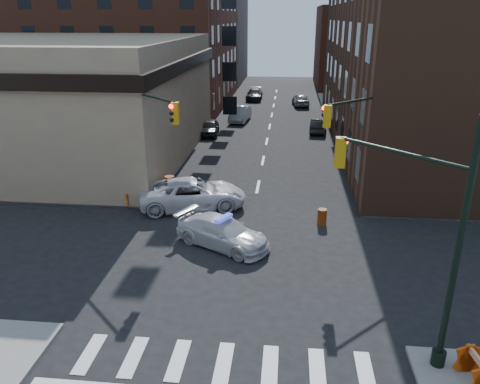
% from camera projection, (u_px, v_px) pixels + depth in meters
% --- Properties ---
extents(ground, '(140.00, 140.00, 0.00)m').
position_uv_depth(ground, '(244.00, 261.00, 21.45)').
color(ground, black).
rests_on(ground, ground).
extents(sidewalk_nw, '(34.00, 54.50, 0.15)m').
position_uv_depth(sidewalk_nw, '(73.00, 112.00, 54.10)').
color(sidewalk_nw, gray).
rests_on(sidewalk_nw, ground).
extents(bank_building, '(22.00, 22.00, 9.00)m').
position_uv_depth(bank_building, '(49.00, 98.00, 36.84)').
color(bank_building, '#9D8866').
rests_on(bank_building, ground).
extents(apartment_block, '(25.00, 25.00, 24.00)m').
position_uv_depth(apartment_block, '(122.00, 3.00, 56.21)').
color(apartment_block, brown).
rests_on(apartment_block, ground).
extents(commercial_row_ne, '(14.00, 34.00, 14.00)m').
position_uv_depth(commercial_row_ne, '(426.00, 62.00, 38.69)').
color(commercial_row_ne, '#513020').
rests_on(commercial_row_ne, ground).
extents(filler_nw, '(20.00, 18.00, 16.00)m').
position_uv_depth(filler_nw, '(183.00, 32.00, 77.87)').
color(filler_nw, brown).
rests_on(filler_nw, ground).
extents(filler_ne, '(16.00, 16.00, 12.00)m').
position_uv_depth(filler_ne, '(370.00, 47.00, 71.99)').
color(filler_ne, brown).
rests_on(filler_ne, ground).
extents(signal_pole_se, '(5.40, 5.27, 8.00)m').
position_uv_depth(signal_pole_se, '(425.00, 225.00, 14.11)').
color(signal_pole_se, black).
rests_on(signal_pole_se, sidewalk_se).
extents(signal_pole_nw, '(3.58, 3.67, 8.00)m').
position_uv_depth(signal_pole_nw, '(146.00, 137.00, 25.44)').
color(signal_pole_nw, black).
rests_on(signal_pole_nw, sidewalk_nw).
extents(signal_pole_ne, '(3.67, 3.58, 8.00)m').
position_uv_depth(signal_pole_ne, '(365.00, 143.00, 24.35)').
color(signal_pole_ne, black).
rests_on(signal_pole_ne, sidewalk_ne).
extents(tree_ne_near, '(3.00, 3.00, 4.85)m').
position_uv_depth(tree_ne_near, '(350.00, 96.00, 43.71)').
color(tree_ne_near, black).
rests_on(tree_ne_near, sidewalk_ne).
extents(tree_ne_far, '(3.00, 3.00, 4.85)m').
position_uv_depth(tree_ne_far, '(341.00, 85.00, 51.15)').
color(tree_ne_far, black).
rests_on(tree_ne_far, sidewalk_ne).
extents(police_car, '(5.24, 4.11, 1.42)m').
position_uv_depth(police_car, '(223.00, 232.00, 22.65)').
color(police_car, silver).
rests_on(police_car, ground).
extents(pickup, '(6.71, 4.37, 1.72)m').
position_uv_depth(pickup, '(193.00, 194.00, 27.18)').
color(pickup, silver).
rests_on(pickup, ground).
extents(parked_car_wnear, '(1.97, 4.26, 1.41)m').
position_uv_depth(parked_car_wnear, '(209.00, 128.00, 43.97)').
color(parked_car_wnear, black).
rests_on(parked_car_wnear, ground).
extents(parked_car_wfar, '(2.11, 4.89, 1.57)m').
position_uv_depth(parked_car_wfar, '(240.00, 114.00, 49.69)').
color(parked_car_wfar, '#919599').
rests_on(parked_car_wfar, ground).
extents(parked_car_wdeep, '(2.06, 5.05, 1.46)m').
position_uv_depth(parked_car_wdeep, '(254.00, 94.00, 62.46)').
color(parked_car_wdeep, black).
rests_on(parked_car_wdeep, ground).
extents(parked_car_enear, '(1.82, 4.13, 1.32)m').
position_uv_depth(parked_car_enear, '(318.00, 126.00, 44.98)').
color(parked_car_enear, black).
rests_on(parked_car_enear, ground).
extents(parked_car_efar, '(2.31, 4.72, 1.55)m').
position_uv_depth(parked_car_efar, '(301.00, 100.00, 58.29)').
color(parked_car_efar, gray).
rests_on(parked_car_efar, ground).
extents(pedestrian_a, '(0.67, 0.46, 1.77)m').
position_uv_depth(pedestrian_a, '(116.00, 178.00, 29.32)').
color(pedestrian_a, black).
rests_on(pedestrian_a, sidewalk_nw).
extents(pedestrian_b, '(1.03, 0.95, 1.70)m').
position_uv_depth(pedestrian_b, '(53.00, 187.00, 27.82)').
color(pedestrian_b, black).
rests_on(pedestrian_b, sidewalk_nw).
extents(pedestrian_c, '(1.14, 0.66, 1.82)m').
position_uv_depth(pedestrian_c, '(52.00, 186.00, 27.81)').
color(pedestrian_c, '#202431').
rests_on(pedestrian_c, sidewalk_nw).
extents(barrel_road, '(0.58, 0.58, 0.88)m').
position_uv_depth(barrel_road, '(322.00, 217.00, 25.07)').
color(barrel_road, red).
rests_on(barrel_road, ground).
extents(barrel_bank, '(0.63, 0.63, 1.10)m').
position_uv_depth(barrel_bank, '(170.00, 185.00, 29.56)').
color(barrel_bank, '#EA570B').
rests_on(barrel_bank, ground).
extents(barricade_se_b, '(0.79, 1.33, 0.94)m').
position_uv_depth(barricade_se_b, '(476.00, 369.00, 13.99)').
color(barricade_se_b, '#EF370B').
rests_on(barricade_se_b, sidewalk_se).
extents(barricade_nw_a, '(1.19, 0.62, 0.88)m').
position_uv_depth(barricade_nw_a, '(136.00, 198.00, 27.20)').
color(barricade_nw_a, orange).
rests_on(barricade_nw_a, sidewalk_nw).
extents(barricade_nw_b, '(1.42, 0.94, 0.98)m').
position_uv_depth(barricade_nw_b, '(88.00, 186.00, 29.11)').
color(barricade_nw_b, '#CD6909').
rests_on(barricade_nw_b, sidewalk_nw).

